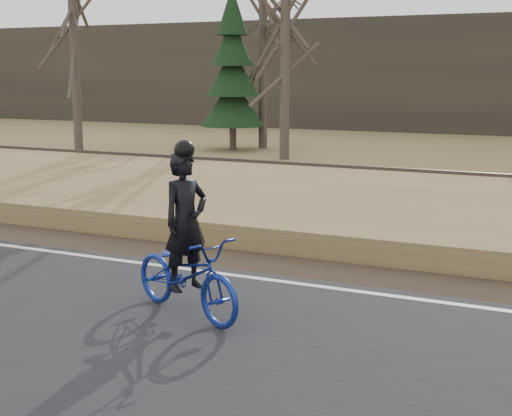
% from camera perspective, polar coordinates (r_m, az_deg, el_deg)
% --- Properties ---
extents(ground, '(120.00, 120.00, 0.00)m').
position_cam_1_polar(ground, '(11.45, -6.70, -5.36)').
color(ground, '#977C4C').
rests_on(ground, ground).
extents(road, '(120.00, 6.00, 0.06)m').
position_cam_1_polar(road, '(9.51, -14.61, -8.89)').
color(road, black).
rests_on(road, ground).
extents(edge_line, '(120.00, 0.12, 0.01)m').
position_cam_1_polar(edge_line, '(11.60, -6.19, -4.80)').
color(edge_line, silver).
rests_on(edge_line, road).
extents(shoulder, '(120.00, 1.60, 0.04)m').
position_cam_1_polar(shoulder, '(12.45, -3.84, -3.88)').
color(shoulder, '#473A2B').
rests_on(shoulder, ground).
extents(embankment, '(120.00, 5.00, 0.44)m').
position_cam_1_polar(embankment, '(15.04, 1.58, -0.50)').
color(embankment, '#977C4C').
rests_on(embankment, ground).
extents(ballast, '(120.00, 3.00, 0.45)m').
position_cam_1_polar(ballast, '(18.54, 6.18, 1.63)').
color(ballast, slate).
rests_on(ballast, ground).
extents(railroad, '(120.00, 2.40, 0.29)m').
position_cam_1_polar(railroad, '(18.50, 6.20, 2.56)').
color(railroad, black).
rests_on(railroad, ballast).
extents(treeline_backdrop, '(120.00, 4.00, 6.00)m').
position_cam_1_polar(treeline_backdrop, '(39.80, 16.53, 10.19)').
color(treeline_backdrop, '#383328').
rests_on(treeline_backdrop, ground).
extents(cyclist, '(2.17, 1.45, 2.29)m').
position_cam_1_polar(cyclist, '(9.26, -5.59, -4.25)').
color(cyclist, navy).
rests_on(cyclist, road).
extents(bare_tree_far_left, '(0.36, 0.36, 8.01)m').
position_cam_1_polar(bare_tree_far_left, '(30.04, -14.33, 12.12)').
color(bare_tree_far_left, brown).
rests_on(bare_tree_far_left, ground).
extents(bare_tree_left, '(0.36, 0.36, 8.10)m').
position_cam_1_polar(bare_tree_left, '(29.91, 0.57, 12.55)').
color(bare_tree_left, brown).
rests_on(bare_tree_left, ground).
extents(bare_tree_near_left, '(0.36, 0.36, 6.83)m').
position_cam_1_polar(bare_tree_near_left, '(26.08, 2.33, 11.39)').
color(bare_tree_near_left, brown).
rests_on(bare_tree_near_left, ground).
extents(conifer, '(2.60, 2.60, 6.51)m').
position_cam_1_polar(conifer, '(29.22, -1.90, 10.68)').
color(conifer, brown).
rests_on(conifer, ground).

